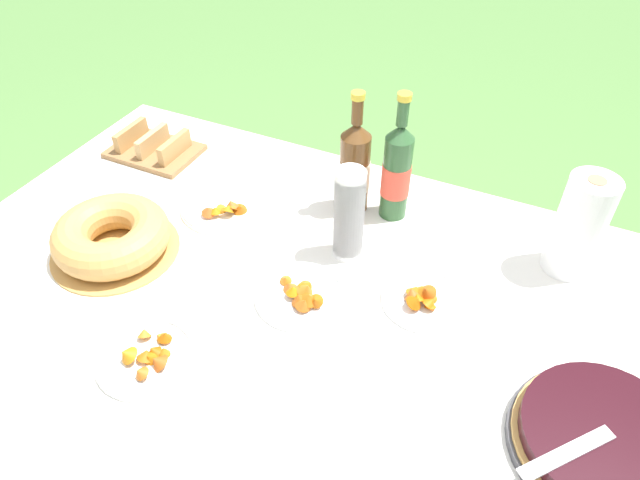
{
  "coord_description": "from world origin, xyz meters",
  "views": [
    {
      "loc": [
        0.41,
        -0.73,
        1.65
      ],
      "look_at": [
        -0.01,
        0.17,
        0.76
      ],
      "focal_mm": 32.0,
      "sensor_mm": 36.0,
      "label": 1
    }
  ],
  "objects": [
    {
      "name": "ground_plane",
      "position": [
        0.0,
        0.0,
        0.0
      ],
      "size": [
        16.0,
        16.0,
        0.0
      ],
      "primitive_type": "plane",
      "color": "#568442"
    },
    {
      "name": "garden_table",
      "position": [
        0.0,
        0.0,
        0.64
      ],
      "size": [
        1.78,
        1.19,
        0.7
      ],
      "color": "brown",
      "rests_on": "ground_plane"
    },
    {
      "name": "tablecloth",
      "position": [
        0.0,
        0.0,
        0.69
      ],
      "size": [
        1.79,
        1.2,
        0.1
      ],
      "color": "white",
      "rests_on": "garden_table"
    },
    {
      "name": "berry_tart",
      "position": [
        0.64,
        -0.06,
        0.73
      ],
      "size": [
        0.33,
        0.33,
        0.06
      ],
      "color": "#38383D",
      "rests_on": "tablecloth"
    },
    {
      "name": "serving_knife",
      "position": [
        0.66,
        -0.04,
        0.76
      ],
      "size": [
        0.26,
        0.3,
        0.01
      ],
      "rotation": [
        0.0,
        0.0,
        4.01
      ],
      "color": "silver",
      "rests_on": "berry_tart"
    },
    {
      "name": "bundt_cake",
      "position": [
        -0.48,
        -0.02,
        0.75
      ],
      "size": [
        0.31,
        0.31,
        0.1
      ],
      "color": "tan",
      "rests_on": "tablecloth"
    },
    {
      "name": "cup_stack",
      "position": [
        0.04,
        0.22,
        0.82
      ],
      "size": [
        0.07,
        0.07,
        0.24
      ],
      "color": "white",
      "rests_on": "tablecloth"
    },
    {
      "name": "cider_bottle_green",
      "position": [
        0.08,
        0.41,
        0.83
      ],
      "size": [
        0.07,
        0.07,
        0.35
      ],
      "color": "#2D562D",
      "rests_on": "tablecloth"
    },
    {
      "name": "cider_bottle_amber",
      "position": [
        -0.02,
        0.39,
        0.83
      ],
      "size": [
        0.08,
        0.08,
        0.33
      ],
      "color": "brown",
      "rests_on": "tablecloth"
    },
    {
      "name": "snack_plate_near",
      "position": [
        -0.2,
        -0.25,
        0.71
      ],
      "size": [
        0.2,
        0.2,
        0.06
      ],
      "color": "white",
      "rests_on": "tablecloth"
    },
    {
      "name": "snack_plate_left",
      "position": [
        -0.33,
        0.23,
        0.71
      ],
      "size": [
        0.23,
        0.23,
        0.06
      ],
      "color": "white",
      "rests_on": "tablecloth"
    },
    {
      "name": "snack_plate_right",
      "position": [
        0.0,
        0.03,
        0.71
      ],
      "size": [
        0.21,
        0.21,
        0.06
      ],
      "color": "white",
      "rests_on": "tablecloth"
    },
    {
      "name": "snack_plate_far",
      "position": [
        0.25,
        0.14,
        0.72
      ],
      "size": [
        0.19,
        0.19,
        0.06
      ],
      "color": "white",
      "rests_on": "tablecloth"
    },
    {
      "name": "paper_towel_roll",
      "position": [
        0.52,
        0.4,
        0.83
      ],
      "size": [
        0.11,
        0.11,
        0.25
      ],
      "color": "white",
      "rests_on": "tablecloth"
    },
    {
      "name": "bread_board",
      "position": [
        -0.66,
        0.37,
        0.72
      ],
      "size": [
        0.26,
        0.18,
        0.07
      ],
      "color": "olive",
      "rests_on": "tablecloth"
    }
  ]
}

